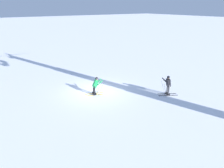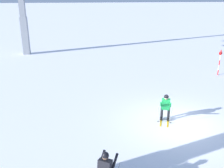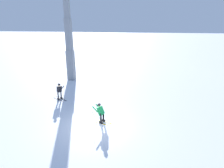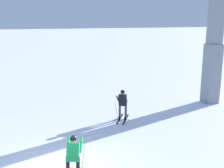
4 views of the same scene
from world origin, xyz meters
name	(u,v)px [view 2 (image 2 of 4)]	position (x,y,z in m)	size (l,w,h in m)	color
ground_plane	(176,123)	(0.00, 0.00, 0.00)	(260.00, 260.00, 0.00)	white
skier_carving_main	(166,106)	(0.28, 0.53, 0.88)	(1.64, 1.04, 1.65)	yellow
lift_tower_far	(22,4)	(16.49, 10.59, 5.11)	(0.65, 2.76, 12.08)	gray
trail_marker_pole	(220,62)	(7.44, -6.01, 1.10)	(0.07, 0.28, 2.03)	red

